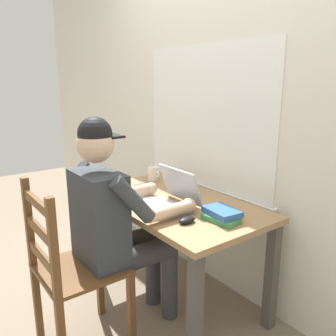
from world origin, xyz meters
TOP-DOWN VIEW (x-y plane):
  - ground_plane at (0.00, 0.00)m, footprint 8.00×8.00m
  - back_wall at (-0.00, 0.42)m, footprint 6.00×0.08m
  - desk at (0.00, 0.00)m, footprint 1.20×0.68m
  - seated_person at (0.03, -0.42)m, footprint 0.50×0.60m
  - wooden_chair at (0.03, -0.70)m, footprint 0.42×0.42m
  - laptop at (0.07, -0.09)m, footprint 0.33×0.31m
  - computer_mouse at (0.32, -0.16)m, footprint 0.06×0.10m
  - coffee_mug_white at (-0.45, 0.16)m, footprint 0.12×0.08m
  - coffee_mug_dark at (-0.07, 0.16)m, footprint 0.12×0.08m
  - book_stack_main at (0.41, 0.01)m, footprint 0.22×0.16m
  - paper_pile_near_laptop at (-0.19, -0.14)m, footprint 0.27×0.21m
  - landscape_photo_print at (-0.37, 0.01)m, footprint 0.15×0.11m

SIDE VIEW (x-z plane):
  - ground_plane at x=0.00m, z-range 0.00..0.00m
  - wooden_chair at x=0.03m, z-range -0.01..0.95m
  - desk at x=0.00m, z-range 0.25..0.95m
  - seated_person at x=0.03m, z-range 0.07..1.32m
  - landscape_photo_print at x=-0.37m, z-range 0.70..0.70m
  - paper_pile_near_laptop at x=-0.19m, z-range 0.70..0.71m
  - computer_mouse at x=0.32m, z-range 0.70..0.73m
  - book_stack_main at x=0.41m, z-range 0.70..0.77m
  - coffee_mug_dark at x=-0.07m, z-range 0.70..0.80m
  - coffee_mug_white at x=-0.45m, z-range 0.70..0.80m
  - laptop at x=0.07m, z-range 0.64..0.87m
  - back_wall at x=0.00m, z-range 0.00..2.60m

